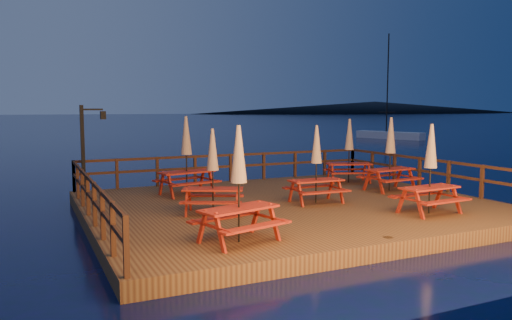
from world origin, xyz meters
The scene contains 14 objects.
ground centered at (0.00, 0.00, 0.00)m, with size 500.00×500.00×0.00m, color black.
deck centered at (0.00, 0.00, 0.20)m, with size 12.00×10.00×0.40m, color #4D2D18.
deck_piles centered at (0.00, 0.00, -0.30)m, with size 11.44×9.44×1.40m.
railing centered at (0.00, 1.78, 1.16)m, with size 11.80×9.75×1.10m.
lamp_post centered at (-5.39, 4.55, 2.20)m, with size 0.85×0.18×3.00m.
headland_right centered at (185.00, 230.00, 3.50)m, with size 230.40×86.40×7.00m, color black.
sailboat centered at (28.02, 28.86, 0.38)m, with size 3.65×7.64×11.32m.
picnic_table_0 centered at (4.29, 0.49, 1.74)m, with size 1.91×1.61×2.58m.
picnic_table_1 centered at (-2.71, -0.55, 1.62)m, with size 2.07×1.93×2.35m.
picnic_table_2 centered at (0.71, -0.38, 1.64)m, with size 1.72×1.43×2.38m.
picnic_table_3 centered at (-3.20, -3.53, 1.72)m, with size 2.10×1.87×2.54m.
picnic_table_4 centered at (-2.46, 2.69, 1.77)m, with size 2.10×1.84×2.63m.
picnic_table_5 centered at (4.13, 2.71, 1.69)m, with size 2.11×1.92×2.48m.
picnic_table_6 centered at (2.72, -3.03, 1.68)m, with size 1.82×1.53×2.47m.
Camera 1 is at (-7.34, -13.31, 3.31)m, focal length 35.00 mm.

